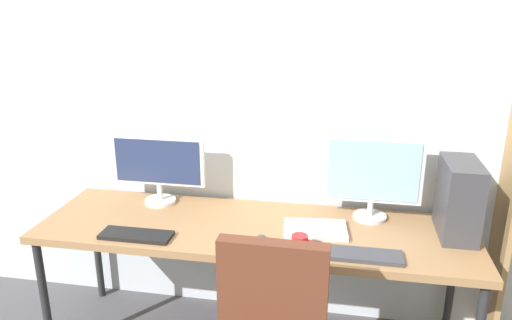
{
  "coord_description": "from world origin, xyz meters",
  "views": [
    {
      "loc": [
        0.44,
        -1.71,
        1.88
      ],
      "look_at": [
        0.0,
        0.65,
        1.09
      ],
      "focal_mm": 34.57,
      "sensor_mm": 36.0,
      "label": 1
    }
  ],
  "objects_px": {
    "monitor_right": "(373,175)",
    "computer_mouse": "(261,240)",
    "coffee_mug": "(300,244)",
    "laptop_closed": "(315,229)",
    "monitor_left": "(158,166)",
    "desk": "(254,235)",
    "keyboard_left": "(136,235)",
    "pc_tower": "(459,199)",
    "keyboard_right": "(364,255)"
  },
  "relations": [
    {
      "from": "monitor_right",
      "to": "computer_mouse",
      "type": "bearing_deg",
      "value": -144.13
    },
    {
      "from": "monitor_right",
      "to": "coffee_mug",
      "type": "bearing_deg",
      "value": -126.51
    },
    {
      "from": "laptop_closed",
      "to": "coffee_mug",
      "type": "xyz_separation_m",
      "value": [
        -0.06,
        -0.23,
        0.03
      ]
    },
    {
      "from": "monitor_left",
      "to": "monitor_right",
      "type": "bearing_deg",
      "value": 0.0
    },
    {
      "from": "desk",
      "to": "keyboard_left",
      "type": "xyz_separation_m",
      "value": [
        -0.56,
        -0.23,
        0.06
      ]
    },
    {
      "from": "pc_tower",
      "to": "monitor_right",
      "type": "bearing_deg",
      "value": 164.91
    },
    {
      "from": "keyboard_left",
      "to": "monitor_left",
      "type": "bearing_deg",
      "value": 95.17
    },
    {
      "from": "monitor_right",
      "to": "laptop_closed",
      "type": "height_order",
      "value": "monitor_right"
    },
    {
      "from": "monitor_right",
      "to": "computer_mouse",
      "type": "height_order",
      "value": "monitor_right"
    },
    {
      "from": "desk",
      "to": "laptop_closed",
      "type": "height_order",
      "value": "laptop_closed"
    },
    {
      "from": "pc_tower",
      "to": "laptop_closed",
      "type": "xyz_separation_m",
      "value": [
        -0.7,
        -0.11,
        -0.18
      ]
    },
    {
      "from": "laptop_closed",
      "to": "computer_mouse",
      "type": "bearing_deg",
      "value": -152.54
    },
    {
      "from": "keyboard_left",
      "to": "computer_mouse",
      "type": "height_order",
      "value": "computer_mouse"
    },
    {
      "from": "monitor_right",
      "to": "keyboard_right",
      "type": "height_order",
      "value": "monitor_right"
    },
    {
      "from": "keyboard_right",
      "to": "keyboard_left",
      "type": "bearing_deg",
      "value": 180.0
    },
    {
      "from": "laptop_closed",
      "to": "coffee_mug",
      "type": "height_order",
      "value": "coffee_mug"
    },
    {
      "from": "coffee_mug",
      "to": "desk",
      "type": "bearing_deg",
      "value": 137.56
    },
    {
      "from": "pc_tower",
      "to": "keyboard_right",
      "type": "bearing_deg",
      "value": -144.15
    },
    {
      "from": "monitor_right",
      "to": "monitor_left",
      "type": "bearing_deg",
      "value": -180.0
    },
    {
      "from": "laptop_closed",
      "to": "keyboard_left",
      "type": "bearing_deg",
      "value": -171.69
    },
    {
      "from": "computer_mouse",
      "to": "coffee_mug",
      "type": "xyz_separation_m",
      "value": [
        0.2,
        -0.07,
        0.03
      ]
    },
    {
      "from": "desk",
      "to": "coffee_mug",
      "type": "height_order",
      "value": "coffee_mug"
    },
    {
      "from": "desk",
      "to": "pc_tower",
      "type": "height_order",
      "value": "pc_tower"
    },
    {
      "from": "pc_tower",
      "to": "coffee_mug",
      "type": "relative_size",
      "value": 3.62
    },
    {
      "from": "desk",
      "to": "keyboard_left",
      "type": "distance_m",
      "value": 0.61
    },
    {
      "from": "monitor_left",
      "to": "keyboard_left",
      "type": "height_order",
      "value": "monitor_left"
    },
    {
      "from": "monitor_left",
      "to": "keyboard_right",
      "type": "bearing_deg",
      "value": -20.87
    },
    {
      "from": "keyboard_right",
      "to": "pc_tower",
      "type": "bearing_deg",
      "value": 35.85
    },
    {
      "from": "desk",
      "to": "monitor_right",
      "type": "xyz_separation_m",
      "value": [
        0.6,
        0.21,
        0.3
      ]
    },
    {
      "from": "monitor_right",
      "to": "pc_tower",
      "type": "relative_size",
      "value": 1.35
    },
    {
      "from": "desk",
      "to": "keyboard_right",
      "type": "relative_size",
      "value": 6.44
    },
    {
      "from": "monitor_left",
      "to": "monitor_right",
      "type": "distance_m",
      "value": 1.2
    },
    {
      "from": "keyboard_left",
      "to": "coffee_mug",
      "type": "height_order",
      "value": "coffee_mug"
    },
    {
      "from": "desk",
      "to": "coffee_mug",
      "type": "relative_size",
      "value": 21.45
    },
    {
      "from": "monitor_left",
      "to": "coffee_mug",
      "type": "xyz_separation_m",
      "value": [
        0.86,
        -0.45,
        -0.18
      ]
    },
    {
      "from": "pc_tower",
      "to": "keyboard_left",
      "type": "xyz_separation_m",
      "value": [
        -1.58,
        -0.33,
        -0.18
      ]
    },
    {
      "from": "monitor_right",
      "to": "keyboard_left",
      "type": "xyz_separation_m",
      "value": [
        -1.16,
        -0.44,
        -0.24
      ]
    },
    {
      "from": "pc_tower",
      "to": "keyboard_right",
      "type": "distance_m",
      "value": 0.59
    },
    {
      "from": "monitor_left",
      "to": "keyboard_right",
      "type": "xyz_separation_m",
      "value": [
        1.16,
        -0.44,
        -0.22
      ]
    },
    {
      "from": "keyboard_left",
      "to": "coffee_mug",
      "type": "bearing_deg",
      "value": -0.8
    },
    {
      "from": "desk",
      "to": "laptop_closed",
      "type": "distance_m",
      "value": 0.33
    },
    {
      "from": "desk",
      "to": "coffee_mug",
      "type": "xyz_separation_m",
      "value": [
        0.26,
        -0.24,
        0.09
      ]
    },
    {
      "from": "pc_tower",
      "to": "keyboard_left",
      "type": "distance_m",
      "value": 1.62
    },
    {
      "from": "keyboard_right",
      "to": "laptop_closed",
      "type": "relative_size",
      "value": 1.1
    },
    {
      "from": "keyboard_right",
      "to": "computer_mouse",
      "type": "xyz_separation_m",
      "value": [
        -0.5,
        0.05,
        0.01
      ]
    },
    {
      "from": "keyboard_right",
      "to": "laptop_closed",
      "type": "xyz_separation_m",
      "value": [
        -0.24,
        0.22,
        0.0
      ]
    },
    {
      "from": "laptop_closed",
      "to": "monitor_right",
      "type": "bearing_deg",
      "value": 32.05
    },
    {
      "from": "monitor_left",
      "to": "laptop_closed",
      "type": "relative_size",
      "value": 1.71
    },
    {
      "from": "monitor_left",
      "to": "pc_tower",
      "type": "xyz_separation_m",
      "value": [
        1.62,
        -0.11,
        -0.04
      ]
    },
    {
      "from": "monitor_left",
      "to": "computer_mouse",
      "type": "xyz_separation_m",
      "value": [
        0.66,
        -0.39,
        -0.21
      ]
    }
  ]
}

